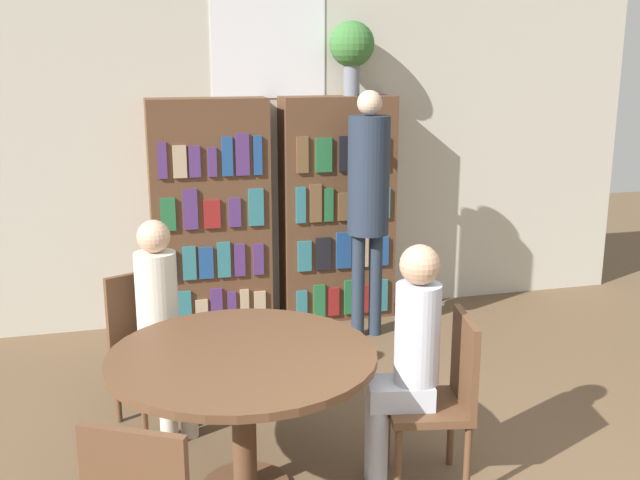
{
  "coord_description": "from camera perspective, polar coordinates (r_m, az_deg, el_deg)",
  "views": [
    {
      "loc": [
        -1.18,
        -2.13,
        2.12
      ],
      "look_at": [
        -0.05,
        2.07,
        1.05
      ],
      "focal_mm": 42.0,
      "sensor_mm": 36.0,
      "label": 1
    }
  ],
  "objects": [
    {
      "name": "librarian_standing",
      "position": [
        5.61,
        3.71,
        3.99
      ],
      "size": [
        0.31,
        0.58,
        1.88
      ],
      "color": "#232D3D",
      "rests_on": "ground_plane"
    },
    {
      "name": "reading_table",
      "position": [
        3.69,
        -5.91,
        -10.11
      ],
      "size": [
        1.3,
        1.3,
        0.74
      ],
      "color": "brown",
      "rests_on": "ground_plane"
    },
    {
      "name": "chair_far_side",
      "position": [
        3.84,
        9.35,
        -11.39
      ],
      "size": [
        0.47,
        0.47,
        0.89
      ],
      "rotation": [
        0.0,
        0.0,
        1.37
      ],
      "color": "brown",
      "rests_on": "ground_plane"
    },
    {
      "name": "wall_back",
      "position": [
        6.07,
        -3.89,
        7.99
      ],
      "size": [
        6.4,
        0.07,
        3.0
      ],
      "color": "beige",
      "rests_on": "ground_plane"
    },
    {
      "name": "bookshelf_right",
      "position": [
        6.1,
        1.32,
        2.33
      ],
      "size": [
        0.91,
        0.34,
        1.82
      ],
      "color": "brown",
      "rests_on": "ground_plane"
    },
    {
      "name": "seated_reader_right",
      "position": [
        3.72,
        6.65,
        -8.66
      ],
      "size": [
        0.37,
        0.28,
        1.26
      ],
      "rotation": [
        0.0,
        0.0,
        1.37
      ],
      "color": "#B2B7C6",
      "rests_on": "ground_plane"
    },
    {
      "name": "flower_vase",
      "position": [
        6.01,
        2.44,
        14.47
      ],
      "size": [
        0.35,
        0.35,
        0.57
      ],
      "color": "slate",
      "rests_on": "bookshelf_right"
    },
    {
      "name": "bookshelf_left",
      "position": [
        5.89,
        -8.34,
        1.77
      ],
      "size": [
        0.91,
        0.34,
        1.82
      ],
      "color": "brown",
      "rests_on": "ground_plane"
    },
    {
      "name": "seated_reader_left",
      "position": [
        4.31,
        -11.97,
        -5.73
      ],
      "size": [
        0.35,
        0.39,
        1.25
      ],
      "rotation": [
        0.0,
        0.0,
        -2.71
      ],
      "color": "beige",
      "rests_on": "ground_plane"
    },
    {
      "name": "chair_left_side",
      "position": [
        4.54,
        -12.95,
        -7.51
      ],
      "size": [
        0.53,
        0.53,
        0.89
      ],
      "rotation": [
        0.0,
        0.0,
        -2.71
      ],
      "color": "brown",
      "rests_on": "ground_plane"
    }
  ]
}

